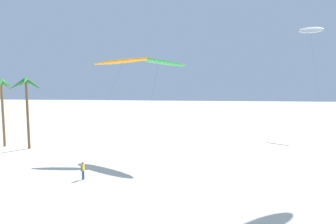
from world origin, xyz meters
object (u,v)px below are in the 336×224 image
(person_mid_field, at_px, (83,170))
(flying_kite_0, at_px, (311,30))
(palm_tree_0, at_px, (1,92))
(flying_kite_4, at_px, (158,62))
(palm_tree_1, at_px, (27,90))
(flying_kite_3, at_px, (123,61))

(person_mid_field, bearing_deg, flying_kite_0, 43.53)
(palm_tree_0, distance_m, flying_kite_4, 23.27)
(flying_kite_4, relative_size, person_mid_field, 7.47)
(palm_tree_1, bearing_deg, flying_kite_4, -5.54)
(flying_kite_4, distance_m, person_mid_field, 15.40)
(flying_kite_0, xyz_separation_m, person_mid_field, (-30.08, -28.57, -17.48))
(palm_tree_1, xyz_separation_m, flying_kite_3, (14.07, -1.69, 3.62))
(flying_kite_0, xyz_separation_m, flying_kite_4, (-24.34, -19.09, -6.79))
(palm_tree_0, height_order, person_mid_field, palm_tree_0)
(flying_kite_3, distance_m, flying_kite_4, 4.38)
(flying_kite_4, height_order, person_mid_field, flying_kite_4)
(palm_tree_1, distance_m, person_mid_field, 18.45)
(palm_tree_0, relative_size, flying_kite_3, 0.78)
(flying_kite_0, height_order, person_mid_field, flying_kite_0)
(palm_tree_1, xyz_separation_m, person_mid_field, (12.71, -11.27, -7.19))
(flying_kite_3, relative_size, person_mid_field, 7.34)
(flying_kite_3, bearing_deg, palm_tree_0, 172.16)
(flying_kite_3, xyz_separation_m, flying_kite_4, (4.38, -0.10, -0.12))
(flying_kite_0, distance_m, person_mid_field, 45.02)
(person_mid_field, bearing_deg, palm_tree_0, 144.62)
(palm_tree_0, distance_m, person_mid_field, 22.05)
(flying_kite_3, bearing_deg, flying_kite_0, 33.47)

